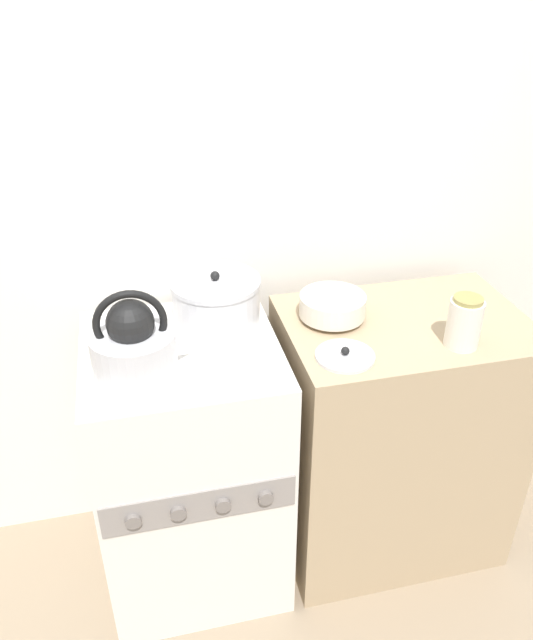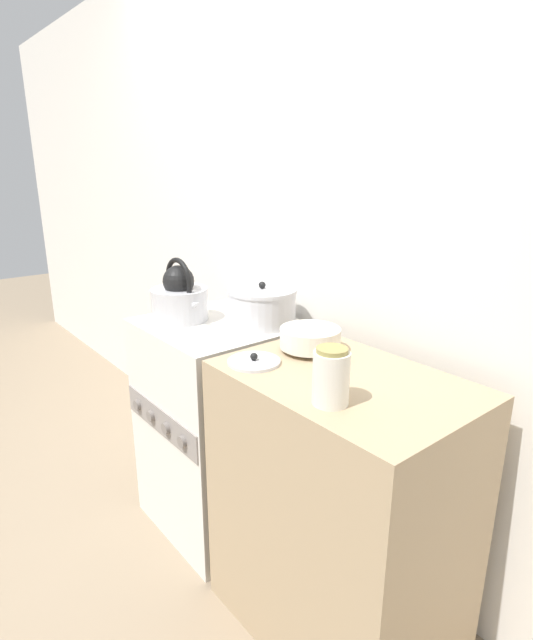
# 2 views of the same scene
# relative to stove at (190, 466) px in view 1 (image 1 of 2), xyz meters

# --- Properties ---
(ground_plane) EXTENTS (12.00, 12.00, 0.00)m
(ground_plane) POSITION_rel_stove_xyz_m (0.00, -0.28, -0.46)
(ground_plane) COLOR gray
(wall_back) EXTENTS (7.00, 0.06, 2.50)m
(wall_back) POSITION_rel_stove_xyz_m (0.00, 0.35, 0.79)
(wall_back) COLOR silver
(wall_back) RESTS_ON ground_plane
(stove) EXTENTS (0.57, 0.58, 0.91)m
(stove) POSITION_rel_stove_xyz_m (0.00, 0.00, 0.00)
(stove) COLOR silver
(stove) RESTS_ON ground_plane
(counter) EXTENTS (0.75, 0.52, 0.92)m
(counter) POSITION_rel_stove_xyz_m (0.69, -0.02, 0.00)
(counter) COLOR tan
(counter) RESTS_ON ground_plane
(kettle) EXTENTS (0.28, 0.23, 0.25)m
(kettle) POSITION_rel_stove_xyz_m (-0.12, -0.10, 0.55)
(kettle) COLOR silver
(kettle) RESTS_ON stove
(cooking_pot) EXTENTS (0.27, 0.27, 0.17)m
(cooking_pot) POSITION_rel_stove_xyz_m (0.13, 0.12, 0.53)
(cooking_pot) COLOR silver
(cooking_pot) RESTS_ON stove
(enamel_bowl) EXTENTS (0.20, 0.20, 0.08)m
(enamel_bowl) POSITION_rel_stove_xyz_m (0.47, 0.05, 0.50)
(enamel_bowl) COLOR beige
(enamel_bowl) RESTS_ON counter
(storage_jar) EXTENTS (0.10, 0.10, 0.15)m
(storage_jar) POSITION_rel_stove_xyz_m (0.79, -0.17, 0.53)
(storage_jar) COLOR silver
(storage_jar) RESTS_ON counter
(loose_pot_lid) EXTENTS (0.17, 0.17, 0.03)m
(loose_pot_lid) POSITION_rel_stove_xyz_m (0.44, -0.16, 0.47)
(loose_pot_lid) COLOR silver
(loose_pot_lid) RESTS_ON counter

